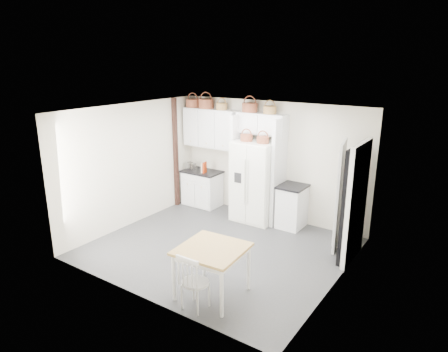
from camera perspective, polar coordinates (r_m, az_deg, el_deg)
The scene contains 29 objects.
floor at distance 7.72m, azimuth -0.70°, elevation -10.21°, with size 4.50×4.50×0.00m, color #343435.
ceiling at distance 6.96m, azimuth -0.77°, elevation 9.30°, with size 4.50×4.50×0.00m, color white.
wall_back at distance 8.89m, azimuth 6.68°, elevation 2.23°, with size 4.50×4.50×0.00m, color beige.
wall_left at distance 8.67m, azimuth -13.01°, elevation 1.56°, with size 4.00×4.00×0.00m, color beige.
wall_right at distance 6.29m, azimuth 16.36°, elevation -4.38°, with size 4.00×4.00×0.00m, color beige.
refrigerator at distance 8.74m, azimuth 4.53°, elevation -0.76°, with size 0.92×0.74×1.78m, color white.
base_cab_left at distance 9.77m, azimuth -3.14°, elevation -1.81°, with size 0.89×0.56×0.82m, color white.
base_cab_right at distance 8.60m, azimuth 9.67°, elevation -4.40°, with size 0.50×0.60×0.88m, color white.
dining_table at distance 6.17m, azimuth -1.71°, elevation -13.45°, with size 0.94×0.94×0.78m, color #A97731.
windsor_chair at distance 5.87m, azimuth -4.13°, elevation -14.92°, with size 0.40×0.37×0.82m, color white.
counter_left at distance 9.64m, azimuth -3.18°, elevation 0.62°, with size 0.92×0.60×0.04m, color black.
counter_right at distance 8.45m, azimuth 9.82°, elevation -1.48°, with size 0.54×0.64×0.04m, color black.
toaster at distance 9.76m, azimuth -4.84°, elevation 1.44°, with size 0.26×0.15×0.18m, color silver.
cookbook_red at distance 9.45m, azimuth -2.77°, elevation 1.22°, with size 0.04×0.17×0.25m, color #A22909.
cookbook_cream at distance 9.49m, azimuth -3.04°, elevation 1.22°, with size 0.03×0.16×0.24m, color beige.
basket_upper_a at distance 9.64m, azimuth -4.49°, elevation 10.32°, with size 0.34×0.34×0.19m, color brown.
basket_upper_b at distance 9.40m, azimuth -2.58°, elevation 10.27°, with size 0.37×0.37×0.22m, color brown.
basket_upper_c at distance 9.15m, azimuth -0.34°, elevation 9.91°, with size 0.26×0.26×0.15m, color olive.
basket_bridge_a at distance 8.75m, azimuth 3.70°, elevation 9.73°, with size 0.35×0.35×0.20m, color brown.
basket_bridge_b at distance 8.52m, azimuth 6.56°, elevation 9.36°, with size 0.28×0.28×0.16m, color olive.
basket_fridge_a at distance 8.51m, azimuth 3.24°, elevation 5.48°, with size 0.27×0.27×0.14m, color brown.
basket_fridge_b at distance 8.32m, azimuth 5.57°, elevation 5.17°, with size 0.27×0.27×0.14m, color brown.
upper_cabinet at distance 9.40m, azimuth -1.86°, elevation 6.84°, with size 1.40×0.34×0.90m, color white.
bridge_cabinet at distance 8.64m, azimuth 5.45°, elevation 7.45°, with size 1.12×0.34×0.45m, color white.
fridge_panel_left at distance 8.99m, azimuth 2.03°, elevation 1.51°, with size 0.08×0.60×2.30m, color white.
fridge_panel_right at distance 8.51m, azimuth 7.85°, elevation 0.50°, with size 0.08×0.60×2.30m, color white.
trim_post at distance 9.58m, azimuth -6.92°, elevation 3.25°, with size 0.09×0.09×2.60m, color black.
doorway_void at distance 7.31m, azimuth 18.01°, elevation -3.89°, with size 0.18×0.85×2.05m, color black.
door_slab at distance 7.71m, azimuth 16.18°, elevation -2.68°, with size 0.80×0.04×2.05m, color white.
Camera 1 is at (3.96, -5.65, 3.46)m, focal length 32.00 mm.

